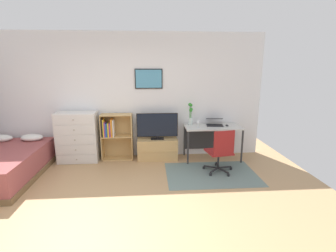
{
  "coord_description": "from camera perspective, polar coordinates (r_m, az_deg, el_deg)",
  "views": [
    {
      "loc": [
        0.57,
        -3.09,
        2.0
      ],
      "look_at": [
        0.91,
        1.5,
        0.9
      ],
      "focal_mm": 26.85,
      "sensor_mm": 36.0,
      "label": 1
    }
  ],
  "objects": [
    {
      "name": "area_rug",
      "position": [
        4.92,
        9.78,
        -10.65
      ],
      "size": [
        1.7,
        1.2,
        0.01
      ],
      "primitive_type": "cube",
      "color": "slate",
      "rests_on": "ground_plane"
    },
    {
      "name": "wall_back_with_posters",
      "position": [
        5.58,
        -10.12,
        6.62
      ],
      "size": [
        6.12,
        0.09,
        2.7
      ],
      "color": "white",
      "rests_on": "ground_plane"
    },
    {
      "name": "laptop",
      "position": [
        5.57,
        10.52,
        0.85
      ],
      "size": [
        0.4,
        0.43,
        0.16
      ],
      "rotation": [
        0.0,
        0.0,
        -0.15
      ],
      "color": "#333338",
      "rests_on": "desk"
    },
    {
      "name": "wine_glass",
      "position": [
        5.29,
        6.91,
        1.12
      ],
      "size": [
        0.07,
        0.07,
        0.18
      ],
      "color": "silver",
      "rests_on": "desk"
    },
    {
      "name": "desk",
      "position": [
        5.58,
        9.87,
        -1.18
      ],
      "size": [
        1.2,
        0.61,
        0.74
      ],
      "color": "silver",
      "rests_on": "ground_plane"
    },
    {
      "name": "tv_stand",
      "position": [
        5.55,
        -2.41,
        -5.16
      ],
      "size": [
        0.87,
        0.41,
        0.45
      ],
      "color": "tan",
      "rests_on": "ground_plane"
    },
    {
      "name": "bookshelf",
      "position": [
        5.55,
        -12.14,
        -1.71
      ],
      "size": [
        0.66,
        0.3,
        1.0
      ],
      "color": "tan",
      "rests_on": "ground_plane"
    },
    {
      "name": "ground_plane",
      "position": [
        3.72,
        -13.17,
        -19.4
      ],
      "size": [
        7.2,
        7.2,
        0.0
      ],
      "primitive_type": "plane",
      "color": "tan"
    },
    {
      "name": "television",
      "position": [
        5.38,
        -2.45,
        -0.06
      ],
      "size": [
        0.88,
        0.16,
        0.57
      ],
      "color": "black",
      "rests_on": "tv_stand"
    },
    {
      "name": "dresser",
      "position": [
        5.65,
        -19.79,
        -2.38
      ],
      "size": [
        0.83,
        0.46,
        1.06
      ],
      "color": "silver",
      "rests_on": "ground_plane"
    },
    {
      "name": "computer_mouse",
      "position": [
        5.54,
        13.25,
        0.16
      ],
      "size": [
        0.06,
        0.1,
        0.03
      ],
      "primitive_type": "ellipsoid",
      "color": "#262628",
      "rests_on": "desk"
    },
    {
      "name": "bamboo_vase",
      "position": [
        5.49,
        5.15,
        2.7
      ],
      "size": [
        0.1,
        0.1,
        0.48
      ],
      "color": "silver",
      "rests_on": "desk"
    },
    {
      "name": "office_chair",
      "position": [
        4.83,
        11.92,
        -5.42
      ],
      "size": [
        0.58,
        0.57,
        0.86
      ],
      "rotation": [
        0.0,
        0.0,
        0.17
      ],
      "color": "#232326",
      "rests_on": "ground_plane"
    }
  ]
}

